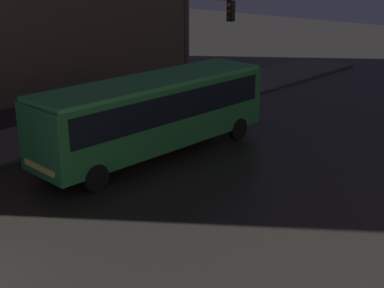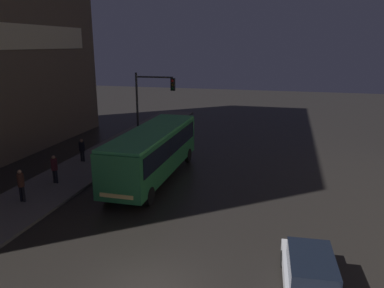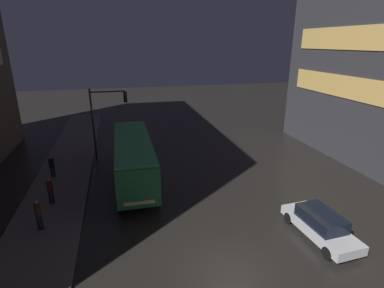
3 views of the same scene
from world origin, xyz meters
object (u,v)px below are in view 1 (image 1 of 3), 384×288
object	(u,v)px
bus_near	(154,109)
traffic_light_main	(201,35)
pedestrian_near	(98,96)
pedestrian_mid	(28,115)

from	to	relation	value
bus_near	traffic_light_main	world-z (taller)	traffic_light_main
pedestrian_near	traffic_light_main	distance (m)	6.00
pedestrian_mid	traffic_light_main	size ratio (longest dim) A/B	0.28
pedestrian_near	pedestrian_mid	size ratio (longest dim) A/B	0.95
traffic_light_main	pedestrian_mid	bearing A→B (deg)	-114.16
pedestrian_near	traffic_light_main	bearing A→B (deg)	-99.05
pedestrian_near	pedestrian_mid	world-z (taller)	pedestrian_mid
pedestrian_mid	traffic_light_main	distance (m)	8.75
pedestrian_near	pedestrian_mid	distance (m)	4.35
bus_near	pedestrian_near	size ratio (longest dim) A/B	6.44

